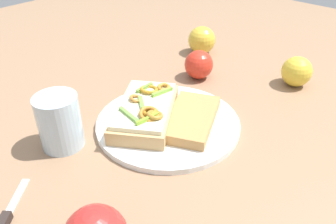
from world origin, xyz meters
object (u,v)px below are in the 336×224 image
object	(u,v)px
drinking_glass	(60,122)
apple_2	(297,71)
apple_1	(199,65)
knife	(3,220)
apple_3	(202,40)
bread_slice_side	(191,118)
sandwich	(146,111)
plate	(168,123)

from	to	relation	value
drinking_glass	apple_2	bearing A→B (deg)	156.62
apple_2	apple_1	bearing A→B (deg)	-57.32
knife	apple_3	bearing A→B (deg)	-27.41
bread_slice_side	apple_1	world-z (taller)	apple_1
sandwich	apple_2	xyz separation A→B (m)	(-0.34, 0.15, 0.00)
sandwich	bread_slice_side	bearing A→B (deg)	-89.88
drinking_glass	knife	xyz separation A→B (m)	(0.15, 0.09, -0.04)
apple_3	drinking_glass	distance (m)	0.49
plate	drinking_glass	bearing A→B (deg)	-30.91
apple_2	knife	distance (m)	0.65
sandwich	apple_2	world-z (taller)	apple_2
sandwich	apple_2	size ratio (longest dim) A/B	3.04
sandwich	apple_1	world-z (taller)	apple_1
bread_slice_side	knife	size ratio (longest dim) A/B	1.50
knife	sandwich	bearing A→B (deg)	-36.40
apple_2	drinking_glass	size ratio (longest dim) A/B	0.70
apple_3	knife	world-z (taller)	apple_3
sandwich	drinking_glass	xyz separation A→B (m)	(0.14, -0.06, 0.02)
sandwich	knife	world-z (taller)	sandwich
apple_3	knife	xyz separation A→B (m)	(0.64, 0.15, -0.03)
plate	drinking_glass	size ratio (longest dim) A/B	2.80
apple_1	apple_2	xyz separation A→B (m)	(-0.12, 0.19, 0.00)
apple_3	knife	distance (m)	0.66
apple_1	apple_2	distance (m)	0.23
plate	apple_2	world-z (taller)	apple_2
apple_1	knife	world-z (taller)	apple_1
apple_1	knife	xyz separation A→B (m)	(0.52, 0.06, -0.03)
plate	apple_1	distance (m)	0.22
apple_1	apple_3	xyz separation A→B (m)	(-0.12, -0.09, 0.00)
plate	bread_slice_side	size ratio (longest dim) A/B	1.77
plate	apple_1	bearing A→B (deg)	-158.15
plate	sandwich	xyz separation A→B (m)	(0.02, -0.04, 0.02)
apple_3	apple_1	bearing A→B (deg)	34.64
drinking_glass	knife	size ratio (longest dim) A/B	0.94
apple_1	bread_slice_side	bearing A→B (deg)	33.81
drinking_glass	knife	world-z (taller)	drinking_glass
bread_slice_side	apple_2	bearing A→B (deg)	-38.64
apple_3	drinking_glass	size ratio (longest dim) A/B	0.76
drinking_glass	apple_3	bearing A→B (deg)	-172.57
apple_1	knife	size ratio (longest dim) A/B	0.66
plate	apple_1	world-z (taller)	apple_1
bread_slice_side	apple_1	xyz separation A→B (m)	(-0.17, -0.12, 0.01)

